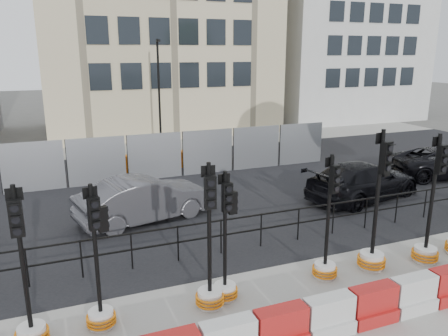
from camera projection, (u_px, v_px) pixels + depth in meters
name	position (u px, v px, depth m)	size (l,w,h in m)	color
ground	(281.00, 266.00, 11.24)	(120.00, 120.00, 0.00)	#51514C
sidewalk_near	(356.00, 333.00, 8.54)	(40.00, 6.00, 0.02)	gray
road	(197.00, 189.00, 17.52)	(40.00, 14.00, 0.03)	black
sidewalk_far	(149.00, 145.00, 25.60)	(40.00, 4.00, 0.02)	gray
building_white	(338.00, 17.00, 34.97)	(12.00, 9.06, 16.00)	silver
kerb_railing	(261.00, 224.00, 12.14)	(18.00, 0.04, 1.00)	black
heras_fencing	(177.00, 157.00, 19.85)	(14.33, 1.72, 2.00)	#93969B
lamp_post_far	(159.00, 91.00, 24.04)	(0.12, 0.56, 6.00)	black
barrier_row	(351.00, 311.00, 8.63)	(16.75, 0.50, 0.80)	red
traffic_signal_a	(29.00, 314.00, 8.04)	(0.62, 0.62, 3.15)	silver
traffic_signal_b	(100.00, 295.00, 8.55)	(0.59, 0.59, 3.00)	silver
traffic_signal_c	(210.00, 279.00, 9.25)	(0.63, 0.63, 3.22)	silver
traffic_signal_d	(226.00, 270.00, 9.55)	(0.58, 0.58, 2.96)	silver
traffic_signal_e	(326.00, 254.00, 10.47)	(0.61, 0.61, 3.10)	silver
traffic_signal_f	(374.00, 238.00, 10.87)	(0.71, 0.71, 3.59)	silver
traffic_signal_g	(428.00, 237.00, 11.25)	(0.67, 0.67, 3.42)	silver
car_b	(145.00, 199.00, 14.09)	(4.65, 2.52, 1.45)	#45454A
car_c	(363.00, 181.00, 16.17)	(5.19, 3.03, 1.41)	black
car_d	(448.00, 163.00, 18.98)	(5.14, 3.37, 1.32)	black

